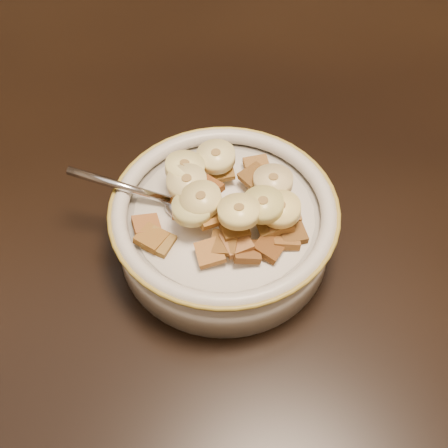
{
  "coord_description": "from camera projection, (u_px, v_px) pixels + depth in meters",
  "views": [
    {
      "loc": [
        0.22,
        -0.46,
        1.18
      ],
      "look_at": [
        0.25,
        -0.16,
        0.78
      ],
      "focal_mm": 50.0,
      "sensor_mm": 36.0,
      "label": 1
    }
  ],
  "objects": [
    {
      "name": "floor",
      "position": [
        92.0,
        422.0,
        1.24
      ],
      "size": [
        4.0,
        4.5,
        0.1
      ],
      "primitive_type": "cube",
      "color": "#422816",
      "rests_on": "ground"
    },
    {
      "name": "cereal_bowl",
      "position": [
        224.0,
        231.0,
        0.51
      ],
      "size": [
        0.17,
        0.17,
        0.04
      ],
      "primitive_type": "cylinder",
      "color": "beige",
      "rests_on": "table"
    },
    {
      "name": "milk",
      "position": [
        224.0,
        215.0,
        0.49
      ],
      "size": [
        0.14,
        0.14,
        0.0
      ],
      "primitive_type": "cylinder",
      "color": "white",
      "rests_on": "cereal_bowl"
    },
    {
      "name": "spoon",
      "position": [
        190.0,
        206.0,
        0.49
      ],
      "size": [
        0.05,
        0.04,
        0.01
      ],
      "primitive_type": "ellipsoid",
      "rotation": [
        0.0,
        0.0,
        4.4
      ],
      "color": "#B3B4BB",
      "rests_on": "cereal_bowl"
    },
    {
      "name": "cereal_square_0",
      "position": [
        278.0,
        222.0,
        0.47
      ],
      "size": [
        0.02,
        0.02,
        0.01
      ],
      "primitive_type": "cube",
      "rotation": [
        0.12,
        0.15,
        1.72
      ],
      "color": "brown",
      "rests_on": "milk"
    },
    {
      "name": "cereal_square_1",
      "position": [
        270.0,
        225.0,
        0.47
      ],
      "size": [
        0.02,
        0.02,
        0.01
      ],
      "primitive_type": "cube",
      "rotation": [
        -0.24,
        0.08,
        1.73
      ],
      "color": "olive",
      "rests_on": "milk"
    },
    {
      "name": "cereal_square_2",
      "position": [
        254.0,
        176.0,
        0.5
      ],
      "size": [
        0.03,
        0.03,
        0.01
      ],
      "primitive_type": "cube",
      "rotation": [
        -0.15,
        0.16,
        2.07
      ],
      "color": "brown",
      "rests_on": "milk"
    },
    {
      "name": "cereal_square_3",
      "position": [
        225.0,
        243.0,
        0.46
      ],
      "size": [
        0.03,
        0.03,
        0.01
      ],
      "primitive_type": "cube",
      "rotation": [
        -0.24,
        -0.15,
        1.31
      ],
      "color": "brown",
      "rests_on": "milk"
    },
    {
      "name": "cereal_square_4",
      "position": [
        286.0,
        238.0,
        0.47
      ],
      "size": [
        0.02,
        0.02,
        0.01
      ],
      "primitive_type": "cube",
      "rotation": [
        0.11,
        0.17,
        1.5
      ],
      "color": "brown",
      "rests_on": "milk"
    },
    {
      "name": "cereal_square_5",
      "position": [
        159.0,
        242.0,
        0.47
      ],
      "size": [
        0.03,
        0.03,
        0.01
      ],
      "primitive_type": "cube",
      "rotation": [
        0.01,
        -0.11,
        2.59
      ],
      "color": "brown",
      "rests_on": "milk"
    },
    {
      "name": "cereal_square_6",
      "position": [
        257.0,
        167.0,
        0.51
      ],
      "size": [
        0.02,
        0.02,
        0.01
      ],
      "primitive_type": "cube",
      "rotation": [
        -0.02,
        -0.06,
        1.69
      ],
      "color": "brown",
      "rests_on": "milk"
    },
    {
      "name": "cereal_square_7",
      "position": [
        267.0,
        208.0,
        0.48
      ],
      "size": [
        0.03,
        0.03,
        0.01
      ],
      "primitive_type": "cube",
      "rotation": [
        0.16,
        -0.07,
        2.22
      ],
      "color": "olive",
      "rests_on": "milk"
    },
    {
      "name": "cereal_square_8",
      "position": [
        189.0,
        198.0,
        0.48
      ],
      "size": [
        0.03,
        0.03,
        0.01
      ],
      "primitive_type": "cube",
      "rotation": [
        -0.03,
        0.16,
        0.28
      ],
      "color": "brown",
      "rests_on": "milk"
    },
    {
      "name": "cereal_square_9",
      "position": [
        234.0,
        228.0,
        0.46
      ],
      "size": [
        0.02,
        0.02,
        0.01
      ],
      "primitive_type": "cube",
      "rotation": [
        0.03,
        0.11,
        0.2
      ],
      "color": "brown",
      "rests_on": "milk"
    },
    {
      "name": "cereal_square_10",
      "position": [
        292.0,
        233.0,
        0.47
      ],
      "size": [
        0.02,
        0.02,
        0.01
      ],
      "primitive_type": "cube",
      "rotation": [
        0.02,
        0.1,
        0.17
      ],
      "color": "brown",
      "rests_on": "milk"
    },
    {
      "name": "cereal_square_11",
      "position": [
        185.0,
        194.0,
        0.48
      ],
      "size": [
        0.02,
        0.02,
        0.01
      ],
      "primitive_type": "cube",
      "rotation": [
        0.11,
        0.03,
        1.37
      ],
      "color": "brown",
      "rests_on": "milk"
    },
    {
      "name": "cereal_square_12",
      "position": [
        146.0,
        225.0,
        0.48
      ],
      "size": [
        0.02,
        0.02,
        0.01
      ],
      "primitive_type": "cube",
      "rotation": [
        0.15,
        0.15,
        1.76
      ],
      "color": "brown",
      "rests_on": "milk"
    },
    {
      "name": "cereal_square_13",
      "position": [
        209.0,
        215.0,
        0.46
      ],
      "size": [
        0.03,
        0.03,
        0.01
      ],
      "primitive_type": "cube",
      "rotation": [
        0.19,
        -0.17,
        1.94
      ],
      "color": "brown",
      "rests_on": "milk"
    },
    {
      "name": "cereal_square_14",
      "position": [
        210.0,
        253.0,
        0.46
      ],
      "size": [
        0.02,
        0.02,
        0.01
      ],
      "primitive_type": "cube",
      "rotation": [
        0.12,
        -0.16,
        0.14
      ],
      "color": "olive",
      "rests_on": "milk"
    },
    {
      "name": "cereal_square_15",
      "position": [
        189.0,
        211.0,
        0.47
      ],
      "size": [
        0.03,
        0.03,
        0.01
      ],
      "primitive_type": "cube",
      "rotation": [
        0.05,
        0.16,
        1.25
      ],
      "color": "olive",
      "rests_on": "milk"
    },
    {
      "name": "cereal_square_16",
      "position": [
        278.0,
        222.0,
        0.47
      ],
      "size": [
        0.02,
        0.02,
        0.01
      ],
      "primitive_type": "cube",
      "rotation": [
        -0.03,
        -0.05,
        0.14
      ],
      "color": "brown",
      "rests_on": "milk"
    },
    {
      "name": "cereal_square_17",
      "position": [
        269.0,
        247.0,
        0.46
      ],
      "size": [
        0.03,
        0.03,
        0.01
      ],
      "primitive_type": "cube",
      "rotation": [
        0.24,
        0.09,
        0.96
      ],
      "color": "brown",
      "rests_on": "milk"
    },
    {
      "name": "cereal_square_18",
      "position": [
        151.0,
        238.0,
        0.47
      ],
      "size": [
        0.03,
        0.03,
        0.01
      ],
      "primitive_type": "cube",
      "rotation": [
        0.05,
        0.1,
        0.92
      ],
      "color": "brown",
      "rests_on": "milk"
    },
    {
      "name": "cereal_square_19",
      "position": [
        221.0,
        169.0,
        0.5
      ],
      "size": [
        0.02,
        0.02,
        0.01
      ],
      "primitive_type": "cube",
      "rotation": [
        0.23,
        -0.06,
        0.1
      ],
      "color": "brown",
      "rests_on": "milk"
    },
    {
      "name": "cereal_square_20",
      "position": [
        207.0,
        188.0,
        0.48
      ],
      "size": [
        0.03,
        0.03,
        0.01
      ],
      "primitive_type": "cube",
      "rotation": [
        -0.02,
        0.17,
        2.27
      ],
      "color": "brown",
      "rests_on": "milk"
    },
    {
      "name": "cereal_square_21",
      "position": [
        237.0,
        242.0,
        0.46
      ],
      "size": [
        0.03,
        0.03,
        0.01
      ],
      "primitive_type": "cube",
      "rotation": [
        0.06,
        -0.01,
        0.33
      ],
      "color": "#9B6130",
      "rests_on": "milk"
    },
    {
      "name": "cereal_square_22",
      "position": [
        191.0,
        208.0,
        0.47
      ],
      "size": [
        0.03,
        0.03,
        0.01
      ],
      "primitive_type": "cube",
      "rotation": [
        0.02,
        -0.07,
        0.75
      ],
      "color": "brown",
      "rests_on": "milk"
    },
    {
      "name": "cereal_square_23",
      "position": [
        286.0,
        212.0,
        0.48
      ],
      "size": [
        0.02,
        0.02,
        0.01
      ],
      "primitive_type": "cube",
      "rotation": [
        0.23,
        -0.03,
        0.1
      ],
      "color": "olive",
      "rests_on": "milk"
    },
    {
      "name": "cereal_square_24",
      "position": [
        246.0,
        251.0,
        0.46
      ],
      "size": [
        0.02,
        0.02,
        0.01
      ],
      "primitive_type": "cube",
      "rotation": [
        0.24,
        0.13,
        1.62
      ],
      "color": "brown",
      "rests_on": "milk"
    },
    {
      "name": "banana_slice_0",
      "position": [
        193.0,
        208.0,
        0.46
      ],
      "size": [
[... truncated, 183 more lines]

